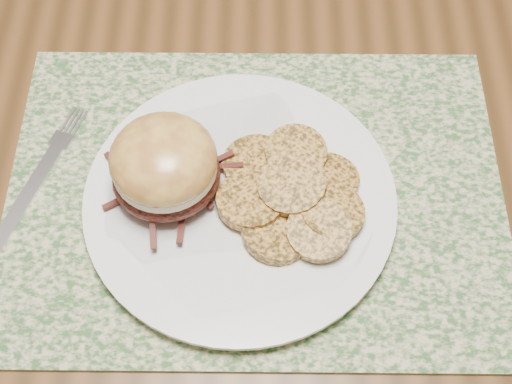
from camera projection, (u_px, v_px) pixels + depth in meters
dining_table at (208, 221)px, 0.73m from camera, size 1.50×0.90×0.75m
placemat at (255, 193)px, 0.65m from camera, size 0.45×0.33×0.00m
dinner_plate at (240, 201)px, 0.63m from camera, size 0.26×0.26×0.02m
pork_sandwich at (165, 166)px, 0.60m from camera, size 0.12×0.12×0.07m
roasted_potatoes at (292, 194)px, 0.62m from camera, size 0.15×0.16×0.03m
fork at (40, 175)px, 0.65m from camera, size 0.07×0.16×0.00m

